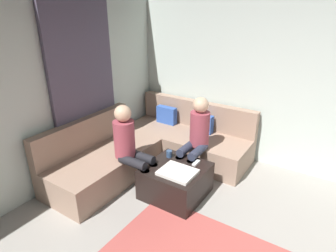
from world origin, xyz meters
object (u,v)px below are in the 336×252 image
(ottoman, at_px, (176,181))
(game_remote, at_px, (196,163))
(coffee_mug, at_px, (169,154))
(person_on_couch_side, at_px, (130,146))
(sectional_couch, at_px, (153,148))
(person_on_couch_back, at_px, (196,136))

(ottoman, xyz_separation_m, game_remote, (0.18, 0.22, 0.22))
(coffee_mug, xyz_separation_m, person_on_couch_side, (-0.36, -0.38, 0.19))
(sectional_couch, relative_size, person_on_couch_side, 2.12)
(ottoman, bearing_deg, person_on_couch_back, 89.96)
(game_remote, distance_m, person_on_couch_back, 0.43)
(ottoman, relative_size, game_remote, 5.07)
(sectional_couch, height_order, person_on_couch_back, person_on_couch_back)
(game_remote, distance_m, person_on_couch_side, 0.90)
(ottoman, distance_m, person_on_couch_side, 0.76)
(coffee_mug, relative_size, person_on_couch_back, 0.08)
(sectional_couch, xyz_separation_m, ottoman, (0.73, -0.49, -0.07))
(sectional_couch, height_order, game_remote, sectional_couch)
(sectional_couch, xyz_separation_m, person_on_couch_side, (0.15, -0.69, 0.38))
(person_on_couch_back, xyz_separation_m, person_on_couch_side, (-0.58, -0.75, 0.00))
(game_remote, height_order, person_on_couch_side, person_on_couch_side)
(person_on_couch_back, bearing_deg, coffee_mug, 58.81)
(ottoman, height_order, person_on_couch_back, person_on_couch_back)
(person_on_couch_back, relative_size, person_on_couch_side, 1.00)
(person_on_couch_side, bearing_deg, game_remote, 118.96)
(sectional_couch, relative_size, game_remote, 17.00)
(ottoman, distance_m, person_on_couch_back, 0.70)
(ottoman, bearing_deg, game_remote, 50.71)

